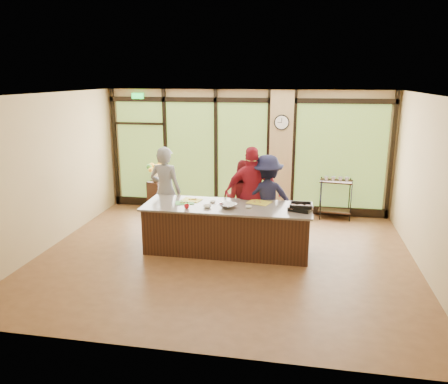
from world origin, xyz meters
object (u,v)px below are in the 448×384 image
at_px(flower_stand, 157,195).
at_px(bar_cart, 336,193).
at_px(cook_left, 166,191).
at_px(roasting_pan, 301,209).
at_px(island_base, 227,229).
at_px(cook_right, 267,198).

distance_m(flower_stand, bar_cart, 4.43).
xyz_separation_m(cook_left, roasting_pan, (2.83, -0.79, 0.00)).
bearing_deg(cook_left, island_base, 162.42).
height_order(island_base, flower_stand, island_base).
bearing_deg(bar_cart, cook_right, -123.46).
xyz_separation_m(cook_left, bar_cart, (3.63, 1.74, -0.34)).
bearing_deg(island_base, roasting_pan, -3.22).
distance_m(island_base, cook_left, 1.69).
bearing_deg(roasting_pan, cook_left, -175.43).
bearing_deg(bar_cart, flower_stand, -171.82).
xyz_separation_m(island_base, roasting_pan, (1.38, -0.08, 0.52)).
bearing_deg(cook_right, cook_left, -15.14).
height_order(cook_left, roasting_pan, cook_left).
bearing_deg(roasting_pan, flower_stand, 165.75).
bearing_deg(flower_stand, cook_left, -45.44).
bearing_deg(bar_cart, cook_left, -146.89).
height_order(island_base, bar_cart, bar_cart).
height_order(island_base, roasting_pan, roasting_pan).
relative_size(island_base, flower_stand, 4.25).
relative_size(island_base, roasting_pan, 7.79).
xyz_separation_m(roasting_pan, bar_cart, (0.81, 2.53, -0.34)).
relative_size(cook_left, bar_cart, 1.86).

